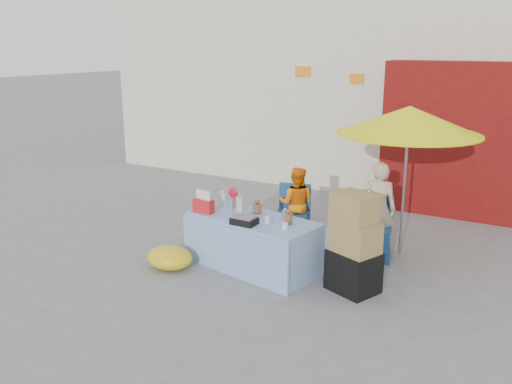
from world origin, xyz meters
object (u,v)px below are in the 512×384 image
Objects in this scene: vendor_orange at (296,204)px; vendor_beige at (378,209)px; chair_right at (373,240)px; umbrella at (409,121)px; chair_left at (292,225)px; box_stack at (354,247)px; market_table at (253,242)px.

vendor_beige is (1.25, 0.00, 0.11)m from vendor_orange.
umbrella is (0.30, 0.28, 1.64)m from chair_right.
chair_left is at bearing 74.08° from vendor_orange.
umbrella is 1.72× the size of box_stack.
vendor_beige reaches higher than chair_left.
market_table is at bearing -153.28° from chair_right.
market_table is 1.42m from box_stack.
chair_right is at bearing 51.91° from market_table.
box_stack is at bearing 122.79° from vendor_orange.
chair_left is at bearing -169.62° from umbrella.
chair_right is at bearing 96.38° from box_stack.
vendor_orange is at bearing -174.47° from umbrella.
chair_right is at bearing -136.87° from umbrella.
vendor_beige reaches higher than vendor_orange.
box_stack is (1.37, -1.28, 0.00)m from vendor_orange.
vendor_orange is 0.83× the size of vendor_beige.
box_stack reaches higher than chair_right.
chair_left is at bearing 99.47° from market_table.
umbrella is at bearing 28.87° from chair_right.
umbrella reaches higher than vendor_beige.
vendor_beige is at bearing 55.09° from market_table.
box_stack is (0.12, -1.28, -0.11)m from vendor_beige.
umbrella reaches higher than chair_right.
market_table reaches higher than chair_right.
vendor_orange reaches higher than chair_right.
vendor_beige is at bearing 74.08° from chair_right.
chair_right is 1.29m from vendor_orange.
chair_left is at bearing -8.14° from vendor_beige.
vendor_beige reaches higher than box_stack.
chair_left is 0.76× the size of vendor_orange.
chair_left is 0.70× the size of box_stack.
market_table is 1.12m from chair_left.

